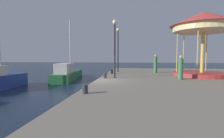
% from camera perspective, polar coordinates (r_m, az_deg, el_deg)
% --- Properties ---
extents(ground_plane, '(120.00, 120.00, 0.00)m').
position_cam_1_polar(ground_plane, '(12.18, -5.39, -7.42)').
color(ground_plane, '#162338').
extents(quay_dock, '(14.47, 25.96, 0.80)m').
position_cam_1_polar(quay_dock, '(12.73, 28.51, -5.57)').
color(quay_dock, gray).
rests_on(quay_dock, ground).
extents(sailboat_green, '(2.69, 7.47, 6.62)m').
position_cam_1_polar(sailboat_green, '(18.82, -14.62, -1.42)').
color(sailboat_green, '#236638').
rests_on(sailboat_green, ground).
extents(carousel, '(5.43, 5.43, 5.40)m').
position_cam_1_polar(carousel, '(16.58, 28.15, 12.00)').
color(carousel, '#B23333').
rests_on(carousel, quay_dock).
extents(lamp_post_near_edge, '(0.36, 0.36, 4.40)m').
position_cam_1_polar(lamp_post_near_edge, '(13.10, 0.92, 10.10)').
color(lamp_post_near_edge, black).
rests_on(lamp_post_near_edge, quay_dock).
extents(lamp_post_mid_promenade, '(0.36, 0.36, 4.64)m').
position_cam_1_polar(lamp_post_mid_promenade, '(18.28, 2.02, 8.84)').
color(lamp_post_mid_promenade, black).
rests_on(lamp_post_mid_promenade, quay_dock).
extents(bollard_south, '(0.24, 0.24, 0.40)m').
position_cam_1_polar(bollard_south, '(7.72, -8.92, -6.62)').
color(bollard_south, '#2D2D33').
rests_on(bollard_south, quay_dock).
extents(bollard_center, '(0.24, 0.24, 0.40)m').
position_cam_1_polar(bollard_center, '(13.07, -2.34, -2.18)').
color(bollard_center, '#2D2D33').
rests_on(bollard_center, quay_dock).
extents(bollard_north, '(0.24, 0.24, 0.40)m').
position_cam_1_polar(bollard_north, '(16.65, -0.06, -0.82)').
color(bollard_north, '#2D2D33').
rests_on(bollard_north, quay_dock).
extents(person_mid_promenade, '(0.34, 0.34, 1.74)m').
position_cam_1_polar(person_mid_promenade, '(13.20, 21.89, 0.26)').
color(person_mid_promenade, '#387247').
rests_on(person_mid_promenade, quay_dock).
extents(person_by_the_water, '(0.34, 0.34, 1.84)m').
position_cam_1_polar(person_by_the_water, '(17.72, 14.26, 1.51)').
color(person_by_the_water, '#387247').
rests_on(person_by_the_water, quay_dock).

